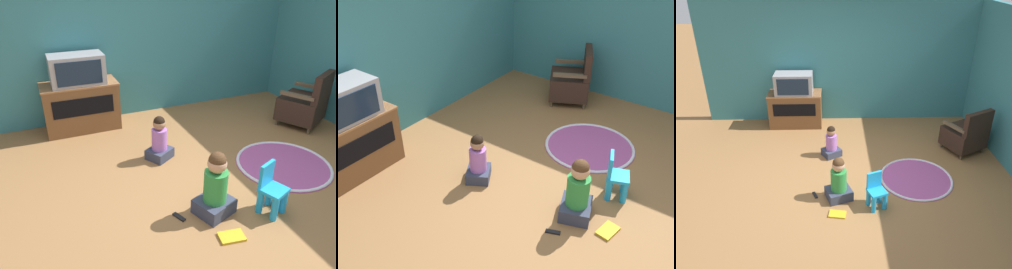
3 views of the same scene
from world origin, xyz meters
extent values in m
plane|color=olive|center=(0.00, 0.00, 0.00)|extent=(30.00, 30.00, 0.00)
cube|color=teal|center=(-0.09, 2.39, 1.27)|extent=(5.82, 0.12, 2.54)
cube|color=brown|center=(-1.06, 2.05, 0.37)|extent=(1.09, 0.52, 0.73)
cube|color=#90603A|center=(-1.06, 2.05, 0.72)|extent=(1.11, 0.53, 0.02)
cube|color=black|center=(-1.06, 1.78, 0.45)|extent=(0.87, 0.01, 0.26)
cube|color=#939399|center=(-1.06, 2.03, 0.95)|extent=(0.77, 0.44, 0.43)
cube|color=#142338|center=(-1.06, 1.80, 0.95)|extent=(0.63, 0.02, 0.33)
cylinder|color=brown|center=(2.29, 1.21, 0.05)|extent=(0.04, 0.04, 0.10)
cylinder|color=brown|center=(1.80, 0.97, 0.05)|extent=(0.04, 0.04, 0.10)
cylinder|color=brown|center=(2.52, 0.76, 0.05)|extent=(0.04, 0.04, 0.10)
cylinder|color=brown|center=(2.03, 0.51, 0.05)|extent=(0.04, 0.04, 0.10)
cube|color=black|center=(2.16, 0.86, 0.28)|extent=(0.85, 0.83, 0.36)
cube|color=black|center=(2.28, 0.63, 0.67)|extent=(0.60, 0.37, 0.42)
cube|color=brown|center=(2.42, 0.99, 0.56)|extent=(0.29, 0.49, 0.05)
cube|color=brown|center=(1.90, 0.73, 0.56)|extent=(0.29, 0.49, 0.05)
cylinder|color=#1E99DB|center=(0.31, -0.82, 0.15)|extent=(0.07, 0.07, 0.29)
cylinder|color=#1E99DB|center=(0.47, -0.75, 0.15)|extent=(0.07, 0.07, 0.29)
cylinder|color=#1E99DB|center=(0.25, -0.66, 0.15)|extent=(0.07, 0.07, 0.29)
cylinder|color=#1E99DB|center=(0.41, -0.60, 0.15)|extent=(0.07, 0.07, 0.29)
cube|color=#1E99DB|center=(0.36, -0.71, 0.27)|extent=(0.31, 0.31, 0.04)
cube|color=#1E99DB|center=(0.32, -0.61, 0.42)|extent=(0.22, 0.11, 0.25)
cylinder|color=#A54C8C|center=(1.10, -0.04, 0.01)|extent=(1.19, 1.19, 0.01)
torus|color=silver|center=(1.10, -0.04, 0.01)|extent=(1.19, 1.19, 0.04)
cube|color=#33384C|center=(-0.30, 0.74, 0.07)|extent=(0.40, 0.38, 0.13)
cylinder|color=#A566BF|center=(-0.30, 0.74, 0.28)|extent=(0.20, 0.20, 0.28)
sphere|color=#9E7051|center=(-0.30, 0.74, 0.49)|extent=(0.16, 0.16, 0.16)
sphere|color=black|center=(-0.30, 0.74, 0.52)|extent=(0.15, 0.15, 0.15)
cube|color=#33384C|center=(-0.18, -0.49, 0.08)|extent=(0.44, 0.41, 0.16)
cylinder|color=#2D8C3F|center=(-0.18, -0.49, 0.33)|extent=(0.24, 0.24, 0.34)
sphere|color=tan|center=(-0.18, -0.49, 0.58)|extent=(0.19, 0.19, 0.19)
sphere|color=#472D19|center=(-0.18, -0.49, 0.62)|extent=(0.18, 0.18, 0.18)
cube|color=gold|center=(-0.21, -0.87, 0.01)|extent=(0.26, 0.19, 0.02)
cube|color=black|center=(-0.55, -0.43, 0.01)|extent=(0.10, 0.16, 0.02)
camera|label=1|loc=(-1.64, -2.74, 2.24)|focal=35.00mm
camera|label=2|loc=(-3.12, -1.70, 2.92)|focal=42.00mm
camera|label=3|loc=(-0.23, -4.41, 3.19)|focal=35.00mm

